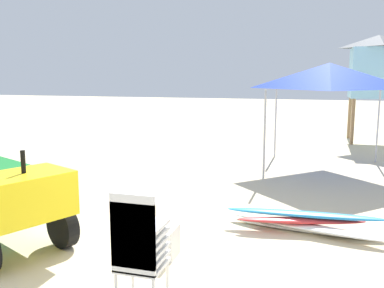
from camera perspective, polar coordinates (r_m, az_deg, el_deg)
ground at (r=5.65m, az=-3.52°, el=-16.47°), size 80.00×80.00×0.00m
stacked_plastic_chairs at (r=4.51m, az=-7.37°, el=-13.04°), size 0.48×0.48×1.29m
surfboard_pile at (r=6.96m, az=14.97°, el=-10.27°), size 2.50×0.89×0.32m
popup_canopy at (r=11.36m, az=18.13°, el=8.81°), size 2.91×2.91×2.78m
lifeguard_tower at (r=16.84m, az=23.88°, el=9.63°), size 1.98×1.98×3.90m
cooler_box at (r=5.90m, az=-4.32°, el=-13.03°), size 0.45×0.38×0.43m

